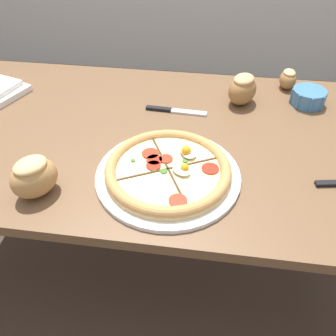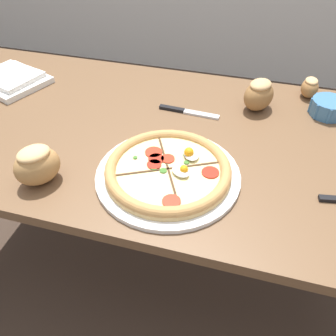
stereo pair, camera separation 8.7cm
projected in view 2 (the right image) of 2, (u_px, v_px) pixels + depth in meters
name	position (u px, v px, depth m)	size (l,w,h in m)	color
ground_plane	(156.00, 269.00, 1.52)	(12.00, 12.00, 0.00)	#3D2D23
dining_table	(151.00, 154.00, 1.10)	(1.58, 0.78, 0.73)	brown
pizza	(168.00, 171.00, 0.88)	(0.36, 0.36, 0.05)	white
ramekin_bowl	(328.00, 107.00, 1.09)	(0.11, 0.11, 0.05)	teal
napkin_folded	(11.00, 79.00, 1.24)	(0.28, 0.26, 0.04)	silver
bread_piece_near	(310.00, 87.00, 1.16)	(0.06, 0.07, 0.07)	#A3703D
bread_piece_mid	(37.00, 165.00, 0.85)	(0.13, 0.14, 0.10)	#B27F47
bread_piece_far	(259.00, 94.00, 1.10)	(0.12, 0.13, 0.10)	olive
knife_main	(188.00, 112.00, 1.11)	(0.19, 0.03, 0.01)	silver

